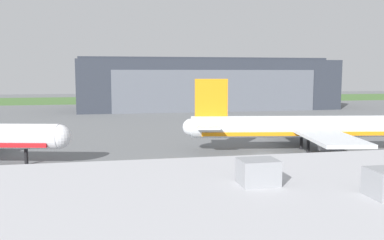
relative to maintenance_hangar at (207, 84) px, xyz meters
The scene contains 5 objects.
ground_plane 94.86m from the maintenance_hangar, 96.84° to the right, with size 440.00×440.00×0.00m, color slate.
grass_field_strip 60.04m from the maintenance_hangar, 100.93° to the left, with size 440.00×56.00×0.08m, color #486F35.
maintenance_hangar is the anchor object (origin of this frame).
airliner_near_left 92.79m from the maintenance_hangar, 91.15° to the right, with size 47.54×37.01×13.08m.
baggage_tug 79.19m from the maintenance_hangar, 71.28° to the right, with size 3.97×3.33×2.35m.
Camera 1 is at (-26.72, -67.52, 14.21)m, focal length 38.93 mm.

